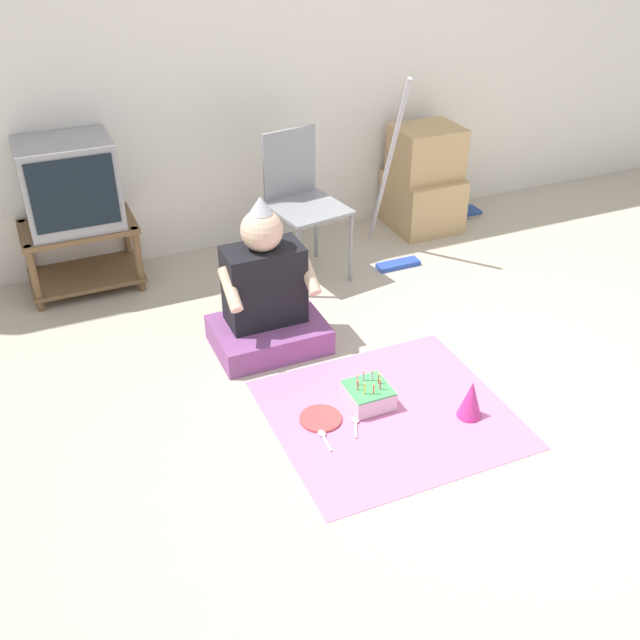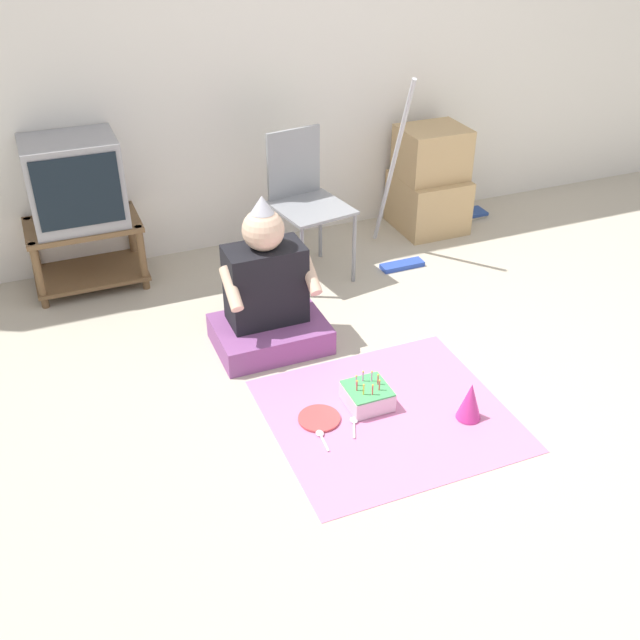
{
  "view_description": "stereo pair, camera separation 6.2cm",
  "coord_description": "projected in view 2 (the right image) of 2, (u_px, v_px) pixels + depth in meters",
  "views": [
    {
      "loc": [
        -1.79,
        -2.21,
        2.25
      ],
      "look_at": [
        -0.59,
        0.55,
        0.35
      ],
      "focal_mm": 42.0,
      "sensor_mm": 36.0,
      "label": 1
    },
    {
      "loc": [
        -1.73,
        -2.23,
        2.25
      ],
      "look_at": [
        -0.59,
        0.55,
        0.35
      ],
      "focal_mm": 42.0,
      "sensor_mm": 36.0,
      "label": 2
    }
  ],
  "objects": [
    {
      "name": "tv_stand",
      "position": [
        87.0,
        248.0,
        4.44
      ],
      "size": [
        0.65,
        0.42,
        0.41
      ],
      "color": "brown",
      "rests_on": "ground_plane"
    },
    {
      "name": "plastic_spoon_far",
      "position": [
        321.0,
        435.0,
        3.37
      ],
      "size": [
        0.04,
        0.15,
        0.01
      ],
      "color": "white",
      "rests_on": "party_cloth"
    },
    {
      "name": "party_cloth",
      "position": [
        388.0,
        415.0,
        3.51
      ],
      "size": [
        1.09,
        1.0,
        0.01
      ],
      "color": "pink",
      "rests_on": "ground_plane"
    },
    {
      "name": "birthday_cake",
      "position": [
        367.0,
        396.0,
        3.54
      ],
      "size": [
        0.2,
        0.2,
        0.16
      ],
      "color": "silver",
      "rests_on": "party_cloth"
    },
    {
      "name": "ground_plane",
      "position": [
        481.0,
        416.0,
        3.51
      ],
      "size": [
        16.0,
        16.0,
        0.0
      ],
      "primitive_type": "plane",
      "color": "#BCB29E"
    },
    {
      "name": "book_pile",
      "position": [
        472.0,
        213.0,
        5.4
      ],
      "size": [
        0.18,
        0.14,
        0.04
      ],
      "color": "beige",
      "rests_on": "ground_plane"
    },
    {
      "name": "folding_chair",
      "position": [
        304.0,
        195.0,
        4.45
      ],
      "size": [
        0.46,
        0.49,
        0.87
      ],
      "color": "gray",
      "rests_on": "ground_plane"
    },
    {
      "name": "party_hat_blue",
      "position": [
        470.0,
        401.0,
        3.44
      ],
      "size": [
        0.12,
        0.12,
        0.19
      ],
      "color": "#CC338C",
      "rests_on": "party_cloth"
    },
    {
      "name": "person_seated",
      "position": [
        267.0,
        298.0,
        3.88
      ],
      "size": [
        0.58,
        0.43,
        0.84
      ],
      "color": "#8C4C8C",
      "rests_on": "ground_plane"
    },
    {
      "name": "paper_plate",
      "position": [
        319.0,
        418.0,
        3.47
      ],
      "size": [
        0.2,
        0.2,
        0.01
      ],
      "color": "#D84C4C",
      "rests_on": "party_cloth"
    },
    {
      "name": "cardboard_box_stack",
      "position": [
        430.0,
        182.0,
        5.09
      ],
      "size": [
        0.43,
        0.47,
        0.71
      ],
      "color": "tan",
      "rests_on": "ground_plane"
    },
    {
      "name": "tv",
      "position": [
        74.0,
        182.0,
        4.22
      ],
      "size": [
        0.51,
        0.41,
        0.5
      ],
      "color": "#99999E",
      "rests_on": "tv_stand"
    },
    {
      "name": "wall_back",
      "position": [
        306.0,
        38.0,
        4.56
      ],
      "size": [
        6.4,
        0.06,
        2.55
      ],
      "color": "white",
      "rests_on": "ground_plane"
    },
    {
      "name": "plastic_spoon_near",
      "position": [
        354.0,
        422.0,
        3.45
      ],
      "size": [
        0.07,
        0.14,
        0.01
      ],
      "color": "white",
      "rests_on": "party_cloth"
    },
    {
      "name": "dust_mop",
      "position": [
        397.0,
        211.0,
        4.65
      ],
      "size": [
        0.28,
        0.46,
        1.18
      ],
      "color": "#2D4CB2",
      "rests_on": "ground_plane"
    }
  ]
}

